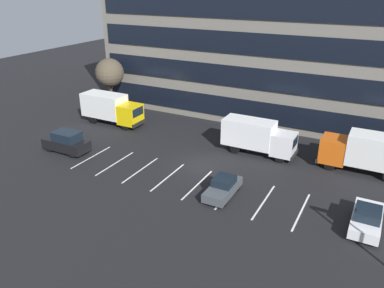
{
  "coord_description": "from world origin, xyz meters",
  "views": [
    {
      "loc": [
        13.8,
        -27.6,
        15.39
      ],
      "look_at": [
        -1.39,
        1.1,
        1.4
      ],
      "focal_mm": 35.88,
      "sensor_mm": 36.0,
      "label": 1
    }
  ],
  "objects_px": {
    "box_truck_white": "(258,136)",
    "bare_tree": "(110,73)",
    "box_truck_orange": "(368,151)",
    "suv_black": "(66,142)",
    "sedan_charcoal": "(223,187)",
    "sedan_white": "(367,219)",
    "box_truck_yellow": "(111,108)"
  },
  "relations": [
    {
      "from": "box_truck_white",
      "to": "bare_tree",
      "type": "relative_size",
      "value": 1.06
    },
    {
      "from": "box_truck_orange",
      "to": "suv_black",
      "type": "distance_m",
      "value": 27.33
    },
    {
      "from": "box_truck_orange",
      "to": "sedan_charcoal",
      "type": "relative_size",
      "value": 1.84
    },
    {
      "from": "box_truck_orange",
      "to": "sedan_white",
      "type": "distance_m",
      "value": 8.89
    },
    {
      "from": "box_truck_white",
      "to": "box_truck_yellow",
      "type": "bearing_deg",
      "value": 179.61
    },
    {
      "from": "suv_black",
      "to": "sedan_white",
      "type": "distance_m",
      "value": 26.75
    },
    {
      "from": "box_truck_orange",
      "to": "sedan_white",
      "type": "xyz_separation_m",
      "value": [
        0.92,
        -8.76,
        -1.2
      ]
    },
    {
      "from": "box_truck_yellow",
      "to": "bare_tree",
      "type": "xyz_separation_m",
      "value": [
        -3.09,
        3.93,
        2.88
      ]
    },
    {
      "from": "sedan_charcoal",
      "to": "sedan_white",
      "type": "bearing_deg",
      "value": 3.18
    },
    {
      "from": "box_truck_orange",
      "to": "bare_tree",
      "type": "xyz_separation_m",
      "value": [
        -30.13,
        3.37,
        2.85
      ]
    },
    {
      "from": "bare_tree",
      "to": "sedan_white",
      "type": "bearing_deg",
      "value": -21.32
    },
    {
      "from": "box_truck_orange",
      "to": "sedan_white",
      "type": "height_order",
      "value": "box_truck_orange"
    },
    {
      "from": "sedan_charcoal",
      "to": "bare_tree",
      "type": "bearing_deg",
      "value": 148.72
    },
    {
      "from": "sedan_charcoal",
      "to": "bare_tree",
      "type": "relative_size",
      "value": 0.62
    },
    {
      "from": "box_truck_white",
      "to": "box_truck_orange",
      "type": "distance_m",
      "value": 9.54
    },
    {
      "from": "box_truck_orange",
      "to": "suv_black",
      "type": "bearing_deg",
      "value": -161.03
    },
    {
      "from": "box_truck_orange",
      "to": "bare_tree",
      "type": "bearing_deg",
      "value": 173.63
    },
    {
      "from": "box_truck_yellow",
      "to": "sedan_charcoal",
      "type": "bearing_deg",
      "value": -26.2
    },
    {
      "from": "suv_black",
      "to": "bare_tree",
      "type": "distance_m",
      "value": 13.52
    },
    {
      "from": "box_truck_white",
      "to": "box_truck_yellow",
      "type": "xyz_separation_m",
      "value": [
        -17.52,
        0.12,
        0.1
      ]
    },
    {
      "from": "box_truck_white",
      "to": "bare_tree",
      "type": "height_order",
      "value": "bare_tree"
    },
    {
      "from": "box_truck_yellow",
      "to": "suv_black",
      "type": "height_order",
      "value": "box_truck_yellow"
    },
    {
      "from": "box_truck_orange",
      "to": "bare_tree",
      "type": "height_order",
      "value": "bare_tree"
    },
    {
      "from": "suv_black",
      "to": "sedan_white",
      "type": "height_order",
      "value": "suv_black"
    },
    {
      "from": "sedan_charcoal",
      "to": "box_truck_orange",
      "type": "bearing_deg",
      "value": 45.25
    },
    {
      "from": "box_truck_white",
      "to": "sedan_charcoal",
      "type": "bearing_deg",
      "value": -88.17
    },
    {
      "from": "suv_black",
      "to": "bare_tree",
      "type": "height_order",
      "value": "bare_tree"
    },
    {
      "from": "suv_black",
      "to": "sedan_charcoal",
      "type": "distance_m",
      "value": 16.6
    },
    {
      "from": "box_truck_orange",
      "to": "box_truck_white",
      "type": "bearing_deg",
      "value": -175.9
    },
    {
      "from": "box_truck_yellow",
      "to": "sedan_white",
      "type": "height_order",
      "value": "box_truck_yellow"
    },
    {
      "from": "box_truck_white",
      "to": "sedan_charcoal",
      "type": "xyz_separation_m",
      "value": [
        0.28,
        -8.64,
        -1.13
      ]
    },
    {
      "from": "box_truck_yellow",
      "to": "suv_black",
      "type": "distance_m",
      "value": 8.45
    }
  ]
}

